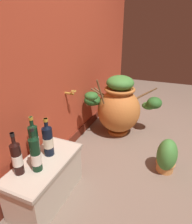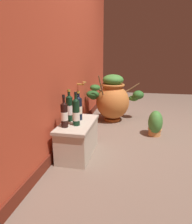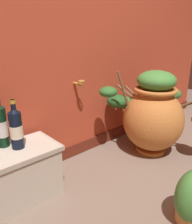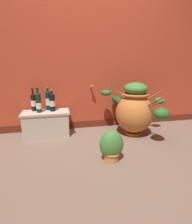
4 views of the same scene
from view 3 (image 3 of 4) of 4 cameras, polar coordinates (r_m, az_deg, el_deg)
back_wall at (r=1.86m, az=-10.74°, el=26.79°), size 4.40×0.33×2.60m
terracotta_urn at (r=2.04m, az=14.90°, el=-0.53°), size 0.95×0.91×0.77m
stone_ledge at (r=1.54m, az=-22.20°, el=-15.49°), size 0.67×0.33×0.36m
wine_bottle_left at (r=1.44m, az=-20.27°, el=-3.84°), size 0.08×0.08×0.32m
wine_bottle_back at (r=1.50m, az=-23.59°, el=-3.08°), size 0.07×0.07×0.34m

